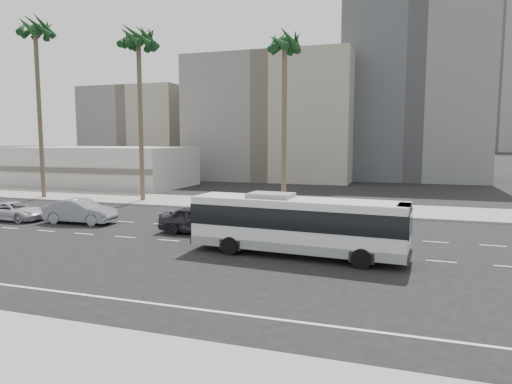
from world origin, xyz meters
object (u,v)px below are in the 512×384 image
at_px(palm_mid, 138,44).
at_px(car_a, 198,220).
at_px(city_bus, 297,224).
at_px(car_b, 80,211).
at_px(car_c, 14,211).
at_px(palm_far, 35,34).
at_px(palm_near, 285,47).

bearing_deg(palm_mid, car_a, -45.94).
xyz_separation_m(city_bus, palm_mid, (-18.81, 15.51, 13.07)).
bearing_deg(city_bus, palm_mid, 144.74).
distance_m(city_bus, car_a, 8.06).
relative_size(car_b, car_c, 1.07).
distance_m(car_a, car_b, 9.56).
height_order(city_bus, palm_far, palm_far).
bearing_deg(city_bus, palm_far, 158.37).
bearing_deg(city_bus, car_c, 175.13).
distance_m(car_a, palm_far, 29.23).
bearing_deg(car_c, palm_mid, -17.84).
relative_size(city_bus, car_c, 2.31).
bearing_deg(palm_mid, car_b, -79.75).
xyz_separation_m(car_b, car_c, (-5.50, -0.53, -0.18)).
relative_size(palm_near, palm_far, 0.84).
bearing_deg(car_a, car_b, 84.18).
height_order(city_bus, car_b, city_bus).
distance_m(palm_near, palm_mid, 14.07).
height_order(city_bus, palm_near, palm_near).
distance_m(city_bus, palm_mid, 27.66).
bearing_deg(car_b, city_bus, -106.72).
bearing_deg(car_c, car_a, -91.99).
bearing_deg(city_bus, car_b, 170.50).
xyz_separation_m(car_c, palm_near, (17.46, 11.94, 12.97)).
height_order(palm_near, palm_far, palm_far).
bearing_deg(car_a, city_bus, -118.36).
distance_m(car_a, car_c, 15.04).
relative_size(palm_near, palm_mid, 0.92).
xyz_separation_m(city_bus, car_b, (-16.75, 4.10, -0.81)).
distance_m(car_a, palm_mid, 21.70).
distance_m(city_bus, car_c, 22.55).
relative_size(car_a, car_c, 1.04).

